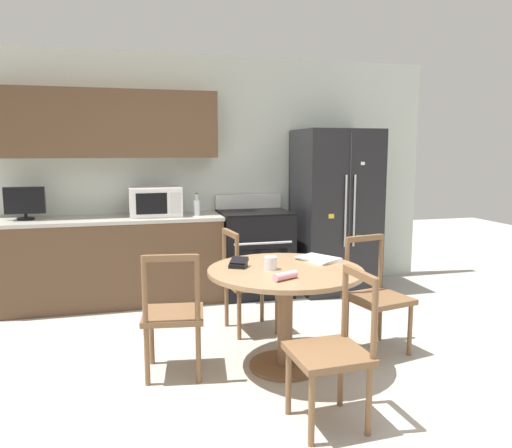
% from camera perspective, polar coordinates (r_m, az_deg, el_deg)
% --- Properties ---
extents(ground_plane, '(14.00, 14.00, 0.00)m').
position_cam_1_polar(ground_plane, '(3.47, 2.69, -18.64)').
color(ground_plane, '#B2ADA3').
extents(back_wall, '(5.20, 0.44, 2.60)m').
position_cam_1_polar(back_wall, '(5.57, -8.33, 7.03)').
color(back_wall, silver).
rests_on(back_wall, ground_plane).
extents(kitchen_counter, '(2.25, 0.64, 0.90)m').
position_cam_1_polar(kitchen_counter, '(5.35, -16.12, -4.05)').
color(kitchen_counter, brown).
rests_on(kitchen_counter, ground_plane).
extents(refrigerator, '(0.85, 0.77, 1.80)m').
position_cam_1_polar(refrigerator, '(5.68, 9.00, 1.49)').
color(refrigerator, black).
rests_on(refrigerator, ground_plane).
extents(oven_range, '(0.75, 0.68, 1.08)m').
position_cam_1_polar(oven_range, '(5.49, -0.16, -3.21)').
color(oven_range, black).
rests_on(oven_range, ground_plane).
extents(microwave, '(0.52, 0.36, 0.30)m').
position_cam_1_polar(microwave, '(5.25, -11.43, 2.51)').
color(microwave, white).
rests_on(microwave, kitchen_counter).
extents(countertop_tv, '(0.38, 0.16, 0.32)m').
position_cam_1_polar(countertop_tv, '(5.39, -24.91, 2.28)').
color(countertop_tv, black).
rests_on(countertop_tv, kitchen_counter).
extents(counter_bottle, '(0.07, 0.07, 0.24)m').
position_cam_1_polar(counter_bottle, '(5.26, -6.80, 1.95)').
color(counter_bottle, silver).
rests_on(counter_bottle, kitchen_counter).
extents(dining_table, '(1.12, 1.12, 0.74)m').
position_cam_1_polar(dining_table, '(3.62, 3.37, -7.55)').
color(dining_table, '#997551').
rests_on(dining_table, ground_plane).
extents(dining_chair_near, '(0.44, 0.44, 0.90)m').
position_cam_1_polar(dining_chair_near, '(2.97, 8.76, -14.29)').
color(dining_chair_near, brown).
rests_on(dining_chair_near, ground_plane).
extents(dining_chair_left, '(0.48, 0.48, 0.90)m').
position_cam_1_polar(dining_chair_left, '(3.59, -9.46, -10.27)').
color(dining_chair_left, brown).
rests_on(dining_chair_left, ground_plane).
extents(dining_chair_right, '(0.50, 0.50, 0.90)m').
position_cam_1_polar(dining_chair_right, '(4.07, 13.57, -8.13)').
color(dining_chair_right, brown).
rests_on(dining_chair_right, ground_plane).
extents(dining_chair_far, '(0.46, 0.46, 0.90)m').
position_cam_1_polar(dining_chair_far, '(4.37, -0.92, -6.71)').
color(dining_chair_far, brown).
rests_on(dining_chair_far, ground_plane).
extents(candle_glass, '(0.09, 0.09, 0.09)m').
position_cam_1_polar(candle_glass, '(3.55, 1.67, -4.58)').
color(candle_glass, silver).
rests_on(candle_glass, dining_table).
extents(folded_napkin, '(0.19, 0.12, 0.05)m').
position_cam_1_polar(folded_napkin, '(3.28, 3.39, -5.93)').
color(folded_napkin, pink).
rests_on(folded_napkin, dining_table).
extents(wallet, '(0.17, 0.17, 0.07)m').
position_cam_1_polar(wallet, '(3.62, -2.00, -4.54)').
color(wallet, black).
rests_on(wallet, dining_table).
extents(mail_stack, '(0.34, 0.37, 0.02)m').
position_cam_1_polar(mail_stack, '(3.87, 7.13, -3.97)').
color(mail_stack, white).
rests_on(mail_stack, dining_table).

